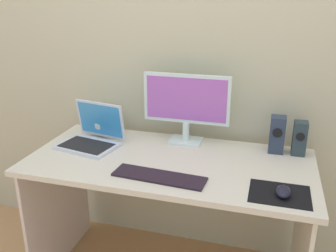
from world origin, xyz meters
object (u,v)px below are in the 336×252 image
object	(u,v)px
speaker_near_monitor	(277,134)
mouse	(283,191)
keyboard_external	(159,177)
laptop	(92,137)
speaker_right	(300,138)
monitor	(186,104)
fishbowl	(106,120)

from	to	relation	value
speaker_near_monitor	mouse	bearing A→B (deg)	-85.51
speaker_near_monitor	keyboard_external	xyz separation A→B (m)	(-0.50, -0.44, -0.09)
speaker_near_monitor	keyboard_external	size ratio (longest dim) A/B	0.46
laptop	keyboard_external	bearing A→B (deg)	-29.39
speaker_right	keyboard_external	world-z (taller)	speaker_right
laptop	keyboard_external	distance (m)	0.54
monitor	mouse	size ratio (longest dim) A/B	4.75
monitor	speaker_right	bearing A→B (deg)	-0.03
keyboard_external	speaker_near_monitor	bearing A→B (deg)	45.26
speaker_right	mouse	world-z (taller)	speaker_right
mouse	fishbowl	bearing A→B (deg)	157.38
laptop	fishbowl	distance (m)	0.18
monitor	fishbowl	size ratio (longest dim) A/B	2.61
speaker_right	laptop	size ratio (longest dim) A/B	0.51
laptop	mouse	world-z (taller)	laptop
monitor	speaker_near_monitor	size ratio (longest dim) A/B	2.44
fishbowl	keyboard_external	bearing A→B (deg)	-43.46
monitor	mouse	xyz separation A→B (m)	(0.52, -0.46, -0.20)
speaker_near_monitor	mouse	size ratio (longest dim) A/B	1.95
speaker_right	keyboard_external	bearing A→B (deg)	-144.15
mouse	speaker_right	bearing A→B (deg)	82.05
fishbowl	mouse	xyz separation A→B (m)	(1.00, -0.45, -0.07)
speaker_near_monitor	mouse	xyz separation A→B (m)	(0.04, -0.46, -0.08)
speaker_right	laptop	distance (m)	1.10
mouse	speaker_near_monitor	bearing A→B (deg)	95.99
laptop	mouse	distance (m)	1.04
speaker_near_monitor	fishbowl	size ratio (longest dim) A/B	1.07
monitor	fishbowl	xyz separation A→B (m)	(-0.48, -0.01, -0.13)
speaker_right	mouse	size ratio (longest dim) A/B	1.78
monitor	speaker_near_monitor	distance (m)	0.50
speaker_near_monitor	mouse	world-z (taller)	speaker_near_monitor
keyboard_external	mouse	distance (m)	0.54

